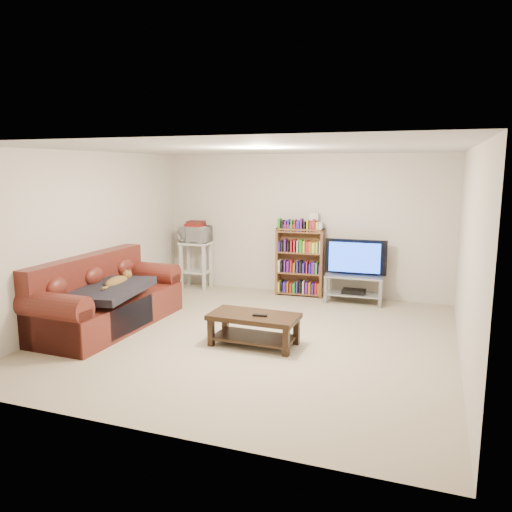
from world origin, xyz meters
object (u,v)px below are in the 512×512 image
at_px(tv_stand, 354,284).
at_px(bookshelf, 300,261).
at_px(sofa, 104,302).
at_px(coffee_table, 254,324).

distance_m(tv_stand, bookshelf, 1.01).
relative_size(sofa, coffee_table, 2.09).
bearing_deg(bookshelf, coffee_table, -91.03).
distance_m(coffee_table, tv_stand, 2.54).
bearing_deg(bookshelf, sofa, -133.00).
relative_size(tv_stand, bookshelf, 0.80).
bearing_deg(tv_stand, bookshelf, 167.93).
xyz_separation_m(sofa, bookshelf, (2.12, 2.55, 0.26)).
distance_m(sofa, bookshelf, 3.32).
xyz_separation_m(coffee_table, tv_stand, (0.86, 2.39, 0.04)).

